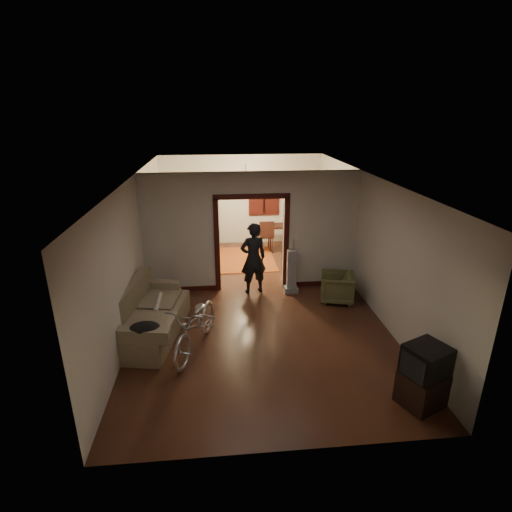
{
  "coord_description": "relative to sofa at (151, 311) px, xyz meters",
  "views": [
    {
      "loc": [
        -0.77,
        -8.1,
        4.1
      ],
      "look_at": [
        0.0,
        -0.3,
        1.2
      ],
      "focal_mm": 28.0,
      "sensor_mm": 36.0,
      "label": 1
    }
  ],
  "objects": [
    {
      "name": "armchair",
      "position": [
        3.94,
        1.07,
        -0.17
      ],
      "size": [
        0.87,
        0.86,
        0.65
      ],
      "primitive_type": "imported",
      "rotation": [
        0.0,
        0.0,
        -1.82
      ],
      "color": "brown",
      "rests_on": "floor"
    },
    {
      "name": "globe",
      "position": [
        0.76,
        5.01,
        1.44
      ],
      "size": [
        0.29,
        0.29,
        0.29
      ],
      "primitive_type": "sphere",
      "color": "#1E5972",
      "rests_on": "locker"
    },
    {
      "name": "partition_wall",
      "position": [
        2.1,
        1.97,
        0.9
      ],
      "size": [
        5.0,
        0.14,
        2.8
      ],
      "primitive_type": "cube",
      "color": "beige",
      "rests_on": "floor"
    },
    {
      "name": "chandelier",
      "position": [
        2.1,
        3.72,
        1.85
      ],
      "size": [
        0.24,
        0.24,
        0.24
      ],
      "primitive_type": "sphere",
      "color": "#FFE0A5",
      "rests_on": "ceiling"
    },
    {
      "name": "far_window",
      "position": [
        2.8,
        5.43,
        1.05
      ],
      "size": [
        0.98,
        0.06,
        1.28
      ],
      "primitive_type": "cube",
      "color": "black",
      "rests_on": "wall_back"
    },
    {
      "name": "locker",
      "position": [
        0.76,
        5.01,
        0.32
      ],
      "size": [
        0.92,
        0.7,
        1.64
      ],
      "primitive_type": "cube",
      "rotation": [
        0.0,
        0.0,
        0.34
      ],
      "color": "#2E3721",
      "rests_on": "floor"
    },
    {
      "name": "floor",
      "position": [
        2.1,
        1.22,
        -0.5
      ],
      "size": [
        5.0,
        8.5,
        0.01
      ],
      "primitive_type": "cube",
      "color": "#331910",
      "rests_on": "ground"
    },
    {
      "name": "light_switch",
      "position": [
        3.15,
        1.89,
        0.75
      ],
      "size": [
        0.08,
        0.01,
        0.12
      ],
      "primitive_type": "cube",
      "color": "silver",
      "rests_on": "partition_wall"
    },
    {
      "name": "person",
      "position": [
        2.11,
        1.71,
        0.35
      ],
      "size": [
        0.7,
        0.54,
        1.7
      ],
      "primitive_type": "imported",
      "rotation": [
        0.0,
        0.0,
        3.37
      ],
      "color": "black",
      "rests_on": "floor"
    },
    {
      "name": "wall_right",
      "position": [
        4.6,
        1.22,
        0.9
      ],
      "size": [
        0.02,
        8.5,
        2.8
      ],
      "primitive_type": "cube",
      "color": "beige",
      "rests_on": "floor"
    },
    {
      "name": "bicycle",
      "position": [
        0.88,
        -0.59,
        -0.0
      ],
      "size": [
        1.21,
        1.99,
        0.99
      ],
      "primitive_type": "imported",
      "rotation": [
        0.0,
        0.0,
        -0.32
      ],
      "color": "silver",
      "rests_on": "floor"
    },
    {
      "name": "rolled_paper",
      "position": [
        0.1,
        0.3,
        0.03
      ],
      "size": [
        0.1,
        0.76,
        0.1
      ],
      "primitive_type": "cylinder",
      "rotation": [
        1.57,
        0.0,
        0.0
      ],
      "color": "beige",
      "rests_on": "sofa"
    },
    {
      "name": "jacket",
      "position": [
        0.05,
        -0.91,
        0.18
      ],
      "size": [
        0.5,
        0.37,
        0.14
      ],
      "primitive_type": "ellipsoid",
      "color": "black",
      "rests_on": "sofa"
    },
    {
      "name": "desk",
      "position": [
        3.36,
        4.72,
        -0.12
      ],
      "size": [
        1.14,
        0.86,
        0.75
      ],
      "primitive_type": "cube",
      "rotation": [
        0.0,
        0.0,
        0.32
      ],
      "color": "black",
      "rests_on": "floor"
    },
    {
      "name": "wall_left",
      "position": [
        -0.4,
        1.22,
        0.9
      ],
      "size": [
        0.02,
        8.5,
        2.8
      ],
      "primitive_type": "cube",
      "color": "beige",
      "rests_on": "floor"
    },
    {
      "name": "desk_chair",
      "position": [
        2.76,
        4.54,
        -0.0
      ],
      "size": [
        0.45,
        0.45,
        0.99
      ],
      "primitive_type": "cube",
      "rotation": [
        0.0,
        0.0,
        0.03
      ],
      "color": "black",
      "rests_on": "floor"
    },
    {
      "name": "sofa",
      "position": [
        0.0,
        0.0,
        0.0
      ],
      "size": [
        1.34,
        2.3,
        0.99
      ],
      "primitive_type": "cube",
      "rotation": [
        0.0,
        0.0,
        -0.18
      ],
      "color": "#70674B",
      "rests_on": "floor"
    },
    {
      "name": "ceiling",
      "position": [
        2.1,
        1.22,
        2.3
      ],
      "size": [
        5.0,
        8.5,
        0.01
      ],
      "primitive_type": "cube",
      "color": "white",
      "rests_on": "floor"
    },
    {
      "name": "crt_tv",
      "position": [
        4.21,
        -2.36,
        0.23
      ],
      "size": [
        0.72,
        0.69,
        0.48
      ],
      "primitive_type": "cube",
      "rotation": [
        0.0,
        0.0,
        0.42
      ],
      "color": "black",
      "rests_on": "tv_stand"
    },
    {
      "name": "door_casing",
      "position": [
        2.1,
        1.97,
        0.6
      ],
      "size": [
        1.74,
        0.2,
        2.32
      ],
      "primitive_type": "cube",
      "color": "#330E0B",
      "rests_on": "floor"
    },
    {
      "name": "tv_stand",
      "position": [
        4.21,
        -2.36,
        -0.24
      ],
      "size": [
        0.74,
        0.71,
        0.52
      ],
      "primitive_type": "cube",
      "rotation": [
        0.0,
        0.0,
        0.42
      ],
      "color": "black",
      "rests_on": "floor"
    },
    {
      "name": "wall_back",
      "position": [
        2.1,
        5.47,
        0.9
      ],
      "size": [
        5.0,
        0.02,
        2.8
      ],
      "primitive_type": "cube",
      "color": "beige",
      "rests_on": "floor"
    },
    {
      "name": "vacuum",
      "position": [
        3.0,
        1.62,
        0.03
      ],
      "size": [
        0.38,
        0.34,
        1.05
      ],
      "primitive_type": "cube",
      "rotation": [
        0.0,
        0.0,
        -0.3
      ],
      "color": "gray",
      "rests_on": "floor"
    },
    {
      "name": "oriental_rug",
      "position": [
        2.1,
        3.9,
        -0.49
      ],
      "size": [
        1.64,
        2.13,
        0.02
      ],
      "primitive_type": "cube",
      "rotation": [
        0.0,
        0.0,
        0.01
      ],
      "color": "maroon",
      "rests_on": "floor"
    }
  ]
}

